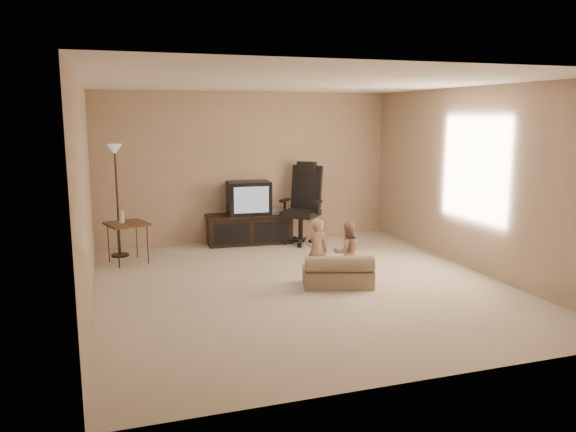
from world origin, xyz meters
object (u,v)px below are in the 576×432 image
(toddler_left, at_px, (316,252))
(toddler_right, at_px, (347,252))
(side_table, at_px, (126,224))
(child_sofa, at_px, (338,273))
(tv_stand, at_px, (250,218))
(office_chair, at_px, (303,214))
(floor_lamp, at_px, (116,175))

(toddler_left, xyz_separation_m, toddler_right, (0.42, -0.02, -0.03))
(toddler_left, relative_size, toddler_right, 1.08)
(side_table, relative_size, child_sofa, 0.84)
(tv_stand, bearing_deg, side_table, -157.45)
(office_chair, height_order, toddler_left, office_chair)
(child_sofa, bearing_deg, toddler_left, 158.60)
(toddler_right, bearing_deg, child_sofa, 43.77)
(child_sofa, xyz_separation_m, toddler_left, (-0.23, 0.17, 0.25))
(tv_stand, xyz_separation_m, side_table, (-2.00, -0.68, 0.14))
(tv_stand, bearing_deg, floor_lamp, -169.80)
(office_chair, height_order, side_table, office_chair)
(office_chair, distance_m, toddler_right, 2.31)
(tv_stand, distance_m, toddler_right, 2.63)
(tv_stand, relative_size, toddler_right, 1.87)
(office_chair, xyz_separation_m, toddler_right, (-0.21, -2.30, -0.09))
(office_chair, xyz_separation_m, floor_lamp, (-2.95, 0.01, 0.75))
(floor_lamp, height_order, child_sofa, floor_lamp)
(office_chair, relative_size, floor_lamp, 0.80)
(office_chair, bearing_deg, child_sofa, -57.74)
(floor_lamp, bearing_deg, toddler_left, -44.65)
(tv_stand, relative_size, side_table, 1.85)
(toddler_left, distance_m, toddler_right, 0.42)
(side_table, height_order, child_sofa, side_table)
(tv_stand, xyz_separation_m, child_sofa, (0.45, -2.70, -0.26))
(floor_lamp, bearing_deg, tv_stand, 6.55)
(floor_lamp, height_order, toddler_right, floor_lamp)
(tv_stand, relative_size, office_chair, 1.09)
(floor_lamp, xyz_separation_m, child_sofa, (2.55, -2.46, -1.07))
(office_chair, xyz_separation_m, child_sofa, (-0.40, -2.46, -0.32))
(office_chair, bearing_deg, tv_stand, -154.57)
(floor_lamp, distance_m, toddler_left, 3.36)
(tv_stand, xyz_separation_m, floor_lamp, (-2.10, -0.24, 0.81))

